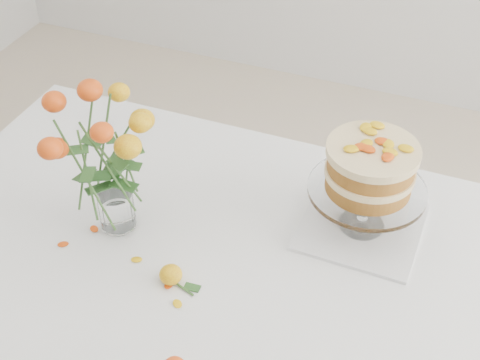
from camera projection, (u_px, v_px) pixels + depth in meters
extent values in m
cube|color=tan|center=(204.00, 253.00, 1.55)|extent=(1.40, 0.90, 0.04)
cylinder|color=tan|center=(84.00, 206.00, 2.23)|extent=(0.06, 0.06, 0.71)
cylinder|color=tan|center=(463.00, 315.00, 1.88)|extent=(0.06, 0.06, 0.71)
cube|color=white|center=(204.00, 246.00, 1.54)|extent=(1.42, 0.92, 0.01)
cube|color=white|center=(270.00, 164.00, 1.93)|extent=(1.42, 0.01, 0.20)
cube|color=silver|center=(361.00, 226.00, 1.58)|extent=(0.28, 0.28, 0.01)
cylinder|color=white|center=(364.00, 205.00, 1.53)|extent=(0.03, 0.03, 0.09)
cylinder|color=white|center=(367.00, 189.00, 1.50)|extent=(0.27, 0.27, 0.01)
cylinder|color=#A26C24|center=(368.00, 181.00, 1.48)|extent=(0.25, 0.25, 0.04)
cylinder|color=beige|center=(370.00, 171.00, 1.47)|extent=(0.26, 0.26, 0.02)
cylinder|color=#A26C24|center=(372.00, 161.00, 1.45)|extent=(0.25, 0.25, 0.04)
cylinder|color=beige|center=(373.00, 151.00, 1.43)|extent=(0.26, 0.26, 0.02)
cylinder|color=white|center=(119.00, 225.00, 1.58)|extent=(0.07, 0.07, 0.01)
cylinder|color=white|center=(117.00, 209.00, 1.55)|extent=(0.08, 0.08, 0.09)
ellipsoid|color=yellow|center=(171.00, 275.00, 1.44)|extent=(0.05, 0.05, 0.04)
cylinder|color=#365E25|center=(183.00, 289.00, 1.43)|extent=(0.06, 0.02, 0.01)
ellipsoid|color=#ECB40E|center=(137.00, 260.00, 1.50)|extent=(0.03, 0.02, 0.00)
ellipsoid|color=#ECB40E|center=(169.00, 285.00, 1.44)|extent=(0.03, 0.02, 0.00)
ellipsoid|color=#ECB40E|center=(177.00, 304.00, 1.40)|extent=(0.03, 0.02, 0.00)
ellipsoid|color=#ECB40E|center=(94.00, 229.00, 1.57)|extent=(0.03, 0.02, 0.00)
ellipsoid|color=#ECB40E|center=(63.00, 244.00, 1.53)|extent=(0.03, 0.02, 0.00)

